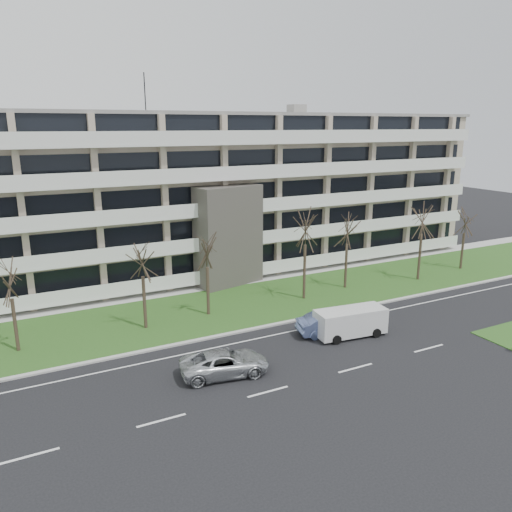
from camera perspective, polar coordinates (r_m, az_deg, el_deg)
ground at (r=31.31m, az=11.29°, el=-12.45°), size 160.00×160.00×0.00m
grass_verge at (r=41.32m, az=0.05°, el=-5.24°), size 90.00×10.00×0.06m
curb at (r=37.23m, az=3.61°, el=-7.53°), size 90.00×0.35×0.12m
sidewalk at (r=46.01m, az=-3.09°, el=-3.13°), size 90.00×2.00×0.08m
lane_edge_line at (r=36.08m, az=4.84°, el=-8.40°), size 90.00×0.12×0.01m
apartment_building at (r=50.51m, az=-6.42°, el=7.23°), size 60.50×15.10×18.75m
silver_pickup at (r=29.77m, az=-3.58°, el=-12.12°), size 5.53×3.25×1.45m
blue_sedan at (r=35.39m, az=8.54°, el=-7.63°), size 4.97×2.65×1.56m
white_van at (r=35.24m, az=10.83°, el=-7.18°), size 5.14×2.47×1.92m
tree_1 at (r=34.61m, az=-26.39°, el=-2.26°), size 3.19×3.19×6.38m
tree_2 at (r=35.37m, az=-12.94°, el=0.04°), size 3.48×3.48×6.95m
tree_3 at (r=37.24m, az=-5.65°, el=0.85°), size 3.38×3.38×6.76m
tree_4 at (r=40.56m, az=5.70°, el=3.76°), size 4.16×4.16×8.31m
tree_5 at (r=44.11m, az=10.45°, el=3.34°), size 3.61×3.61×7.22m
tree_6 at (r=48.10m, az=18.56°, el=4.39°), size 3.95×3.95×7.89m
tree_7 at (r=53.61m, az=22.84°, el=3.93°), size 3.31×3.31×6.63m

